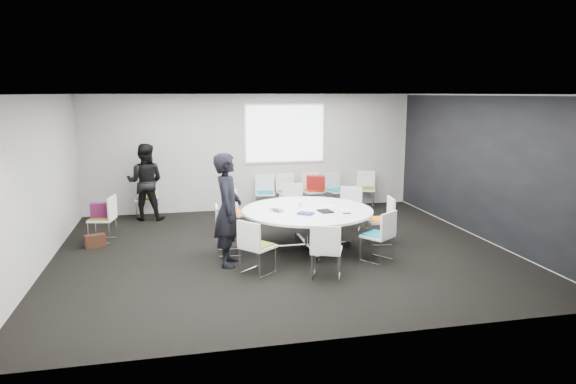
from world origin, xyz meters
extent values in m
cube|color=black|center=(0.00, 0.00, -0.02)|extent=(8.00, 7.00, 0.04)
cube|color=white|center=(0.00, 0.00, 2.82)|extent=(8.00, 7.00, 0.04)
cube|color=#A6A19C|center=(0.00, 3.52, 1.40)|extent=(8.00, 0.04, 2.80)
cube|color=#A6A19C|center=(0.00, -3.52, 1.40)|extent=(8.00, 0.04, 2.80)
cube|color=#A6A19C|center=(-4.02, 0.00, 1.40)|extent=(0.04, 7.00, 2.80)
cube|color=#A6A19C|center=(4.02, 0.00, 1.40)|extent=(0.04, 7.00, 2.80)
cube|color=black|center=(3.99, 0.00, 1.40)|extent=(0.01, 6.94, 2.74)
cube|color=silver|center=(0.49, 0.06, 0.04)|extent=(0.90, 0.90, 0.08)
cylinder|color=silver|center=(0.49, 0.06, 0.36)|extent=(0.10, 0.10, 0.65)
cylinder|color=white|center=(0.49, 0.06, 0.71)|extent=(2.39, 2.39, 0.04)
cube|color=white|center=(0.80, 3.46, 1.85)|extent=(1.90, 0.03, 1.35)
cube|color=silver|center=(1.91, 0.06, 0.21)|extent=(0.47, 0.47, 0.42)
cube|color=white|center=(1.91, 0.06, 0.44)|extent=(0.50, 0.52, 0.04)
cube|color=#D46512|center=(1.91, 0.06, 0.47)|extent=(0.43, 0.45, 0.03)
cube|color=white|center=(2.12, 0.03, 0.67)|extent=(0.10, 0.46, 0.42)
cube|color=silver|center=(1.68, 1.12, 0.21)|extent=(0.56, 0.56, 0.42)
cube|color=white|center=(1.68, 1.12, 0.44)|extent=(0.61, 0.60, 0.04)
cube|color=#0A8174|center=(1.68, 1.12, 0.47)|extent=(0.53, 0.52, 0.03)
cube|color=white|center=(1.78, 1.31, 0.67)|extent=(0.43, 0.24, 0.42)
cube|color=silver|center=(0.63, 1.71, 0.21)|extent=(0.42, 0.42, 0.42)
cube|color=white|center=(0.63, 1.71, 0.44)|extent=(0.46, 0.44, 0.04)
cube|color=olive|center=(0.63, 1.71, 0.47)|extent=(0.40, 0.38, 0.03)
cube|color=white|center=(0.63, 1.92, 0.67)|extent=(0.46, 0.04, 0.42)
cube|color=silver|center=(-0.64, 1.25, 0.21)|extent=(0.59, 0.59, 0.42)
cube|color=white|center=(-0.64, 1.25, 0.44)|extent=(0.64, 0.64, 0.04)
cube|color=#D15D14|center=(-0.64, 1.25, 0.47)|extent=(0.55, 0.55, 0.03)
cube|color=white|center=(-0.79, 1.40, 0.67)|extent=(0.35, 0.35, 0.42)
cube|color=silver|center=(-0.96, 0.01, 0.21)|extent=(0.44, 0.44, 0.42)
cube|color=white|center=(-0.96, 0.01, 0.44)|extent=(0.46, 0.48, 0.04)
cube|color=#076178|center=(-0.96, 0.01, 0.47)|extent=(0.40, 0.42, 0.03)
cube|color=white|center=(-1.17, 0.02, 0.67)|extent=(0.06, 0.46, 0.42)
cube|color=silver|center=(-0.62, -1.10, 0.21)|extent=(0.59, 0.59, 0.42)
cube|color=white|center=(-0.62, -1.10, 0.44)|extent=(0.63, 0.64, 0.04)
cube|color=#596C16|center=(-0.62, -1.10, 0.47)|extent=(0.55, 0.55, 0.03)
cube|color=white|center=(-0.78, -1.24, 0.67)|extent=(0.32, 0.37, 0.42)
cube|color=silver|center=(0.38, -1.52, 0.21)|extent=(0.55, 0.55, 0.42)
cube|color=white|center=(0.38, -1.52, 0.44)|extent=(0.59, 0.58, 0.04)
cube|color=red|center=(0.38, -1.52, 0.47)|extent=(0.51, 0.50, 0.03)
cube|color=white|center=(0.30, -1.72, 0.67)|extent=(0.44, 0.20, 0.42)
cube|color=silver|center=(1.46, -0.92, 0.21)|extent=(0.59, 0.59, 0.42)
cube|color=white|center=(1.46, -0.92, 0.44)|extent=(0.63, 0.63, 0.04)
cube|color=#076B7A|center=(1.46, -0.92, 0.47)|extent=(0.55, 0.54, 0.03)
cube|color=white|center=(1.58, -1.10, 0.67)|extent=(0.40, 0.30, 0.42)
cube|color=silver|center=(0.24, 3.14, 0.21)|extent=(0.47, 0.47, 0.42)
cube|color=white|center=(0.24, 3.14, 0.44)|extent=(0.52, 0.50, 0.04)
cube|color=#086F7F|center=(0.24, 3.14, 0.47)|extent=(0.45, 0.43, 0.03)
cube|color=white|center=(0.27, 3.35, 0.67)|extent=(0.46, 0.10, 0.42)
cube|color=silver|center=(0.80, 3.15, 0.21)|extent=(0.46, 0.46, 0.42)
cube|color=white|center=(0.80, 3.15, 0.44)|extent=(0.50, 0.49, 0.04)
cube|color=brown|center=(0.80, 3.15, 0.47)|extent=(0.44, 0.42, 0.03)
cube|color=white|center=(0.77, 3.36, 0.67)|extent=(0.46, 0.08, 0.42)
cube|color=silver|center=(1.45, 3.15, 0.21)|extent=(0.48, 0.48, 0.42)
cube|color=white|center=(1.45, 3.15, 0.44)|extent=(0.53, 0.51, 0.04)
cube|color=#D64211|center=(1.45, 3.15, 0.47)|extent=(0.46, 0.44, 0.03)
cube|color=white|center=(1.41, 3.36, 0.67)|extent=(0.46, 0.11, 0.42)
cube|color=silver|center=(2.04, 3.11, 0.21)|extent=(0.52, 0.52, 0.42)
cube|color=white|center=(2.04, 3.11, 0.44)|extent=(0.57, 0.55, 0.04)
cube|color=#0D8480|center=(2.04, 3.11, 0.47)|extent=(0.49, 0.48, 0.03)
cube|color=white|center=(1.98, 3.31, 0.67)|extent=(0.45, 0.17, 0.42)
cube|color=silver|center=(2.81, 3.15, 0.21)|extent=(0.54, 0.54, 0.42)
cube|color=white|center=(2.81, 3.15, 0.44)|extent=(0.58, 0.57, 0.04)
cube|color=#6B6A16|center=(2.81, 3.15, 0.47)|extent=(0.50, 0.49, 0.03)
cube|color=white|center=(2.88, 3.35, 0.67)|extent=(0.45, 0.19, 0.42)
cube|color=silver|center=(-3.26, 1.32, 0.21)|extent=(0.50, 0.50, 0.42)
cube|color=white|center=(-3.26, 1.32, 0.44)|extent=(0.52, 0.54, 0.04)
cube|color=olive|center=(-3.26, 1.32, 0.47)|extent=(0.45, 0.47, 0.03)
cube|color=white|center=(-3.06, 1.27, 0.67)|extent=(0.13, 0.46, 0.42)
cube|color=silver|center=(-2.52, 3.10, 0.21)|extent=(0.48, 0.48, 0.42)
cube|color=white|center=(-2.52, 3.10, 0.44)|extent=(0.52, 0.50, 0.04)
cube|color=brown|center=(-2.52, 3.10, 0.47)|extent=(0.45, 0.44, 0.03)
cube|color=white|center=(-2.49, 3.31, 0.67)|extent=(0.46, 0.10, 0.42)
imported|color=black|center=(-1.03, -0.57, 0.94)|extent=(0.57, 0.76, 1.88)
imported|color=black|center=(-2.52, 2.95, 0.86)|extent=(0.95, 0.80, 1.73)
imported|color=#333338|center=(-0.05, 0.07, 0.74)|extent=(0.29, 0.35, 0.02)
cube|color=silver|center=(-0.02, 0.06, 0.86)|extent=(0.08, 0.30, 0.22)
cube|color=black|center=(0.75, -0.20, 0.74)|extent=(0.26, 0.33, 0.02)
cube|color=navy|center=(0.36, -0.30, 0.74)|extent=(0.33, 0.32, 0.03)
cube|color=white|center=(0.92, 0.25, 0.73)|extent=(0.35, 0.29, 0.00)
cube|color=silver|center=(1.22, -0.12, 0.73)|extent=(0.33, 0.26, 0.00)
cylinder|color=white|center=(0.41, 0.30, 0.78)|extent=(0.08, 0.08, 0.09)
cube|color=black|center=(1.08, -0.42, 0.73)|extent=(0.15, 0.10, 0.01)
cube|color=#4F1535|center=(-3.26, 1.32, 0.62)|extent=(0.41, 0.18, 0.28)
cube|color=#361C11|center=(-3.36, 0.94, 0.12)|extent=(0.39, 0.28, 0.24)
cube|color=#A11713|center=(1.45, 2.94, 0.70)|extent=(0.47, 0.30, 0.36)
camera|label=1|loc=(-1.83, -8.80, 2.82)|focal=32.00mm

